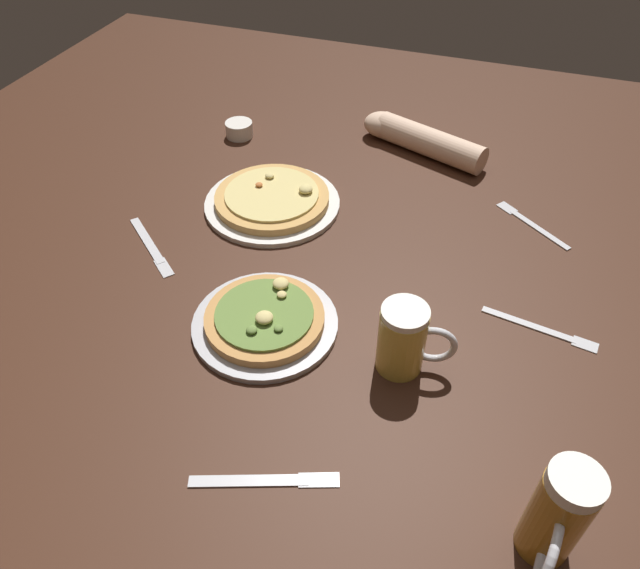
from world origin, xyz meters
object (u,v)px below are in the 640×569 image
object	(u,v)px
fork_spare	(542,329)
knife_spare	(151,246)
pizza_plate_far	(272,200)
pizza_plate_near	(265,320)
beer_mug_amber	(557,518)
diner_arm	(417,138)
knife_right	(265,480)
fork_left	(531,223)
beer_mug_dark	(404,339)
ramekin_sauce	(239,129)

from	to	relation	value
fork_spare	knife_spare	size ratio (longest dim) A/B	1.16
pizza_plate_far	pizza_plate_near	bearing A→B (deg)	-69.43
beer_mug_amber	diner_arm	xyz separation A→B (m)	(-0.38, 0.95, -0.05)
fork_spare	knife_right	bearing A→B (deg)	-129.17
pizza_plate_far	diner_arm	distance (m)	0.43
pizza_plate_near	knife_right	size ratio (longest dim) A/B	1.25
knife_spare	pizza_plate_near	bearing A→B (deg)	-22.04
fork_left	fork_spare	distance (m)	0.32
beer_mug_dark	ramekin_sauce	xyz separation A→B (m)	(-0.59, 0.62, -0.05)
beer_mug_amber	fork_left	distance (m)	0.73
pizza_plate_far	fork_left	world-z (taller)	pizza_plate_far
fork_left	fork_spare	size ratio (longest dim) A/B	0.81
beer_mug_dark	knife_right	distance (m)	0.32
ramekin_sauce	fork_left	size ratio (longest dim) A/B	0.42
ramekin_sauce	knife_spare	bearing A→B (deg)	-87.71
pizza_plate_near	fork_spare	distance (m)	0.51
knife_right	knife_spare	size ratio (longest dim) A/B	1.18
beer_mug_amber	pizza_plate_near	bearing A→B (deg)	153.76
knife_right	fork_left	bearing A→B (deg)	67.52
pizza_plate_far	fork_spare	world-z (taller)	pizza_plate_far
beer_mug_amber	fork_left	bearing A→B (deg)	95.67
pizza_plate_near	diner_arm	size ratio (longest dim) A/B	0.80
beer_mug_amber	knife_spare	xyz separation A→B (m)	(-0.82, 0.38, -0.08)
pizza_plate_far	fork_spare	distance (m)	0.64
ramekin_sauce	fork_spare	world-z (taller)	ramekin_sauce
ramekin_sauce	knife_spare	world-z (taller)	ramekin_sauce
pizza_plate_near	knife_right	world-z (taller)	pizza_plate_near
knife_right	pizza_plate_far	bearing A→B (deg)	111.68
knife_right	beer_mug_dark	bearing A→B (deg)	63.99
fork_spare	diner_arm	xyz separation A→B (m)	(-0.35, 0.54, 0.03)
pizza_plate_far	fork_left	xyz separation A→B (m)	(0.57, 0.12, -0.01)
beer_mug_dark	knife_spare	bearing A→B (deg)	166.79
pizza_plate_near	beer_mug_dark	distance (m)	0.26
ramekin_sauce	fork_spare	bearing A→B (deg)	-29.23
pizza_plate_far	beer_mug_amber	distance (m)	0.88
beer_mug_dark	knife_spare	world-z (taller)	beer_mug_dark
fork_left	beer_mug_amber	bearing A→B (deg)	-84.33
fork_left	knife_right	xyz separation A→B (m)	(-0.31, -0.76, 0.00)
beer_mug_dark	beer_mug_amber	distance (m)	0.35
fork_left	ramekin_sauce	bearing A→B (deg)	169.67
pizza_plate_far	beer_mug_dark	size ratio (longest dim) A/B	2.31
fork_spare	diner_arm	distance (m)	0.65
fork_left	knife_right	world-z (taller)	same
pizza_plate_far	knife_right	distance (m)	0.68
fork_left	knife_spare	world-z (taller)	same
knife_right	diner_arm	xyz separation A→B (m)	(0.00, 0.98, 0.03)
beer_mug_amber	fork_left	world-z (taller)	beer_mug_amber
knife_right	fork_spare	world-z (taller)	same
beer_mug_dark	beer_mug_amber	xyz separation A→B (m)	(0.25, -0.24, 0.02)
pizza_plate_near	ramekin_sauce	distance (m)	0.70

